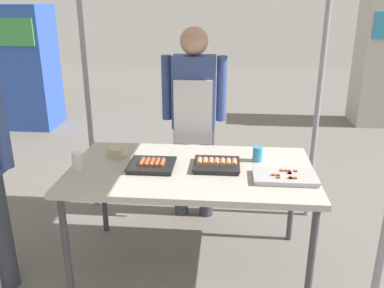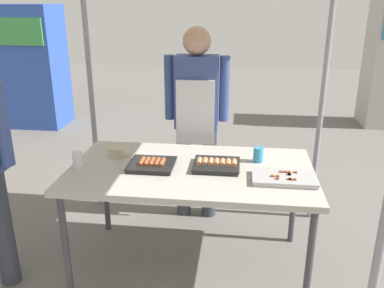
{
  "view_description": "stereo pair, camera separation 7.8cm",
  "coord_description": "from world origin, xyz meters",
  "px_view_note": "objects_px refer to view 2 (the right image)",
  "views": [
    {
      "loc": [
        0.22,
        -2.45,
        1.8
      ],
      "look_at": [
        0.0,
        0.05,
        0.9
      ],
      "focal_mm": 37.9,
      "sensor_mm": 36.0,
      "label": 1
    },
    {
      "loc": [
        0.3,
        -2.44,
        1.8
      ],
      "look_at": [
        0.0,
        0.05,
        0.9
      ],
      "focal_mm": 37.9,
      "sensor_mm": 36.0,
      "label": 2
    }
  ],
  "objects_px": {
    "tray_grilled_sausages": "(152,164)",
    "drink_cup_by_wok": "(258,155)",
    "stall_table": "(191,175)",
    "condiment_bowl": "(118,151)",
    "vendor_woman": "(197,110)",
    "tray_pork_links": "(216,165)",
    "drink_cup_near_edge": "(78,160)",
    "tray_meat_skewers": "(284,178)",
    "neighbor_stall_left": "(30,66)"
  },
  "relations": [
    {
      "from": "tray_grilled_sausages",
      "to": "drink_cup_by_wok",
      "type": "distance_m",
      "value": 0.72
    },
    {
      "from": "stall_table",
      "to": "condiment_bowl",
      "type": "height_order",
      "value": "condiment_bowl"
    },
    {
      "from": "tray_grilled_sausages",
      "to": "tray_meat_skewers",
      "type": "height_order",
      "value": "tray_grilled_sausages"
    },
    {
      "from": "vendor_woman",
      "to": "neighbor_stall_left",
      "type": "relative_size",
      "value": 0.93
    },
    {
      "from": "stall_table",
      "to": "tray_meat_skewers",
      "type": "relative_size",
      "value": 4.1
    },
    {
      "from": "drink_cup_by_wok",
      "to": "neighbor_stall_left",
      "type": "xyz_separation_m",
      "value": [
        -3.21,
        3.02,
        0.07
      ]
    },
    {
      "from": "condiment_bowl",
      "to": "tray_pork_links",
      "type": "bearing_deg",
      "value": -11.14
    },
    {
      "from": "tray_grilled_sausages",
      "to": "tray_pork_links",
      "type": "bearing_deg",
      "value": 5.75
    },
    {
      "from": "tray_grilled_sausages",
      "to": "drink_cup_near_edge",
      "type": "distance_m",
      "value": 0.48
    },
    {
      "from": "tray_meat_skewers",
      "to": "tray_pork_links",
      "type": "xyz_separation_m",
      "value": [
        -0.43,
        0.15,
        0.0
      ]
    },
    {
      "from": "drink_cup_by_wok",
      "to": "vendor_woman",
      "type": "xyz_separation_m",
      "value": [
        -0.49,
        0.56,
        0.15
      ]
    },
    {
      "from": "tray_grilled_sausages",
      "to": "drink_cup_near_edge",
      "type": "bearing_deg",
      "value": -171.37
    },
    {
      "from": "condiment_bowl",
      "to": "drink_cup_near_edge",
      "type": "xyz_separation_m",
      "value": [
        -0.19,
        -0.25,
        0.02
      ]
    },
    {
      "from": "drink_cup_by_wok",
      "to": "vendor_woman",
      "type": "bearing_deg",
      "value": 130.84
    },
    {
      "from": "condiment_bowl",
      "to": "vendor_woman",
      "type": "relative_size",
      "value": 0.08
    },
    {
      "from": "tray_pork_links",
      "to": "drink_cup_near_edge",
      "type": "distance_m",
      "value": 0.91
    },
    {
      "from": "stall_table",
      "to": "neighbor_stall_left",
      "type": "height_order",
      "value": "neighbor_stall_left"
    },
    {
      "from": "tray_grilled_sausages",
      "to": "condiment_bowl",
      "type": "bearing_deg",
      "value": 147.23
    },
    {
      "from": "tray_meat_skewers",
      "to": "condiment_bowl",
      "type": "height_order",
      "value": "condiment_bowl"
    },
    {
      "from": "condiment_bowl",
      "to": "tray_grilled_sausages",
      "type": "bearing_deg",
      "value": -32.77
    },
    {
      "from": "vendor_woman",
      "to": "neighbor_stall_left",
      "type": "xyz_separation_m",
      "value": [
        -2.72,
        2.46,
        -0.08
      ]
    },
    {
      "from": "drink_cup_by_wok",
      "to": "drink_cup_near_edge",
      "type": "bearing_deg",
      "value": -167.77
    },
    {
      "from": "neighbor_stall_left",
      "to": "vendor_woman",
      "type": "bearing_deg",
      "value": -42.09
    },
    {
      "from": "tray_meat_skewers",
      "to": "vendor_woman",
      "type": "bearing_deg",
      "value": 126.61
    },
    {
      "from": "tray_pork_links",
      "to": "drink_cup_by_wok",
      "type": "xyz_separation_m",
      "value": [
        0.28,
        0.14,
        0.03
      ]
    },
    {
      "from": "drink_cup_by_wok",
      "to": "tray_pork_links",
      "type": "bearing_deg",
      "value": -153.1
    },
    {
      "from": "tray_meat_skewers",
      "to": "drink_cup_near_edge",
      "type": "relative_size",
      "value": 3.42
    },
    {
      "from": "stall_table",
      "to": "vendor_woman",
      "type": "height_order",
      "value": "vendor_woman"
    },
    {
      "from": "stall_table",
      "to": "tray_meat_skewers",
      "type": "xyz_separation_m",
      "value": [
        0.59,
        -0.13,
        0.07
      ]
    },
    {
      "from": "tray_pork_links",
      "to": "drink_cup_near_edge",
      "type": "relative_size",
      "value": 2.66
    },
    {
      "from": "drink_cup_near_edge",
      "to": "vendor_woman",
      "type": "relative_size",
      "value": 0.07
    },
    {
      "from": "tray_meat_skewers",
      "to": "tray_pork_links",
      "type": "height_order",
      "value": "tray_pork_links"
    },
    {
      "from": "tray_meat_skewers",
      "to": "drink_cup_by_wok",
      "type": "bearing_deg",
      "value": 117.04
    },
    {
      "from": "condiment_bowl",
      "to": "neighbor_stall_left",
      "type": "xyz_separation_m",
      "value": [
        -2.22,
        3.02,
        0.09
      ]
    },
    {
      "from": "stall_table",
      "to": "tray_meat_skewers",
      "type": "bearing_deg",
      "value": -12.19
    },
    {
      "from": "condiment_bowl",
      "to": "drink_cup_by_wok",
      "type": "distance_m",
      "value": 0.98
    },
    {
      "from": "vendor_woman",
      "to": "stall_table",
      "type": "bearing_deg",
      "value": 93.52
    },
    {
      "from": "stall_table",
      "to": "tray_grilled_sausages",
      "type": "xyz_separation_m",
      "value": [
        -0.26,
        -0.02,
        0.07
      ]
    },
    {
      "from": "tray_pork_links",
      "to": "condiment_bowl",
      "type": "height_order",
      "value": "condiment_bowl"
    },
    {
      "from": "tray_grilled_sausages",
      "to": "drink_cup_by_wok",
      "type": "bearing_deg",
      "value": 14.62
    },
    {
      "from": "drink_cup_near_edge",
      "to": "neighbor_stall_left",
      "type": "height_order",
      "value": "neighbor_stall_left"
    },
    {
      "from": "stall_table",
      "to": "vendor_woman",
      "type": "relative_size",
      "value": 1.0
    },
    {
      "from": "tray_pork_links",
      "to": "condiment_bowl",
      "type": "relative_size",
      "value": 2.25
    },
    {
      "from": "stall_table",
      "to": "vendor_woman",
      "type": "bearing_deg",
      "value": 93.52
    },
    {
      "from": "condiment_bowl",
      "to": "vendor_woman",
      "type": "xyz_separation_m",
      "value": [
        0.5,
        0.56,
        0.17
      ]
    },
    {
      "from": "vendor_woman",
      "to": "neighbor_stall_left",
      "type": "distance_m",
      "value": 3.67
    },
    {
      "from": "drink_cup_near_edge",
      "to": "neighbor_stall_left",
      "type": "relative_size",
      "value": 0.07
    },
    {
      "from": "drink_cup_by_wok",
      "to": "vendor_woman",
      "type": "height_order",
      "value": "vendor_woman"
    },
    {
      "from": "stall_table",
      "to": "tray_pork_links",
      "type": "distance_m",
      "value": 0.18
    },
    {
      "from": "tray_grilled_sausages",
      "to": "tray_meat_skewers",
      "type": "relative_size",
      "value": 0.77
    }
  ]
}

